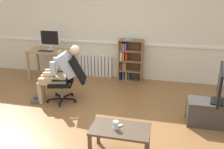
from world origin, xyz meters
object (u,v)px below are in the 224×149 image
bookshelf (129,61)px  keyboard (46,51)px  radiator (95,66)px  tv_stand (215,113)px  tv_screen (220,84)px  computer_desk (50,55)px  person_seated (60,72)px  imac_monitor (50,38)px  computer_mouse (59,51)px  coffee_table (120,132)px  office_chair (68,78)px  spare_remote (118,126)px  drinking_glass (116,125)px

bookshelf → keyboard: bearing=-168.1°
keyboard → radiator: 1.33m
radiator → tv_stand: (2.72, -1.88, -0.07)m
radiator → tv_screen: (2.72, -1.88, 0.46)m
computer_desk → tv_screen: size_ratio=1.26×
radiator → person_seated: (-0.25, -1.63, 0.36)m
computer_desk → imac_monitor: 0.42m
tv_stand → computer_mouse: bearing=158.5°
keyboard → imac_monitor: bearing=82.8°
computer_desk → coffee_table: (2.37, -2.67, -0.25)m
tv_stand → tv_screen: 0.53m
bookshelf → office_chair: bookshelf is taller
tv_screen → spare_remote: 1.89m
radiator → person_seated: person_seated is taller
office_chair → spare_remote: 1.97m
coffee_table → tv_stand: bearing=39.5°
imac_monitor → tv_stand: (3.81, -1.57, -0.82)m
keyboard → person_seated: size_ratio=0.32×
keyboard → bookshelf: bookshelf is taller
keyboard → bookshelf: size_ratio=0.35×
bookshelf → office_chair: bearing=-124.1°
bookshelf → coffee_table: bearing=-83.0°
keyboard → coffee_table: size_ratio=0.47×
radiator → coffee_table: 3.32m
bookshelf → imac_monitor: bearing=-174.0°
bookshelf → tv_screen: size_ratio=1.23×
office_chair → tv_stand: size_ratio=1.03×
computer_mouse → imac_monitor: bearing=149.2°
tv_stand → spare_remote: size_ratio=6.19×
computer_mouse → tv_screen: tv_screen is taller
imac_monitor → tv_stand: size_ratio=0.55×
computer_desk → radiator: (1.08, 0.39, -0.35)m
tv_stand → imac_monitor: bearing=157.6°
tv_screen → coffee_table: (-1.43, -1.18, -0.37)m
person_seated → tv_screen: person_seated is taller
coffee_table → tv_screen: bearing=39.5°
tv_stand → office_chair: bearing=173.9°
coffee_table → spare_remote: bearing=153.2°
keyboard → tv_stand: bearing=-19.4°
computer_desk → imac_monitor: imac_monitor is taller
coffee_table → bookshelf: bearing=97.0°
imac_monitor → tv_screen: size_ratio=0.58×
spare_remote → tv_stand: bearing=-96.3°
keyboard → radiator: size_ratio=0.42×
computer_desk → drinking_glass: bearing=-49.4°
bookshelf → tv_stand: bookshelf is taller
computer_mouse → coffee_table: (2.05, -2.55, -0.40)m
keyboard → computer_desk: bearing=74.1°
computer_mouse → tv_screen: (3.48, -1.37, -0.03)m
radiator → tv_screen: tv_screen is taller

